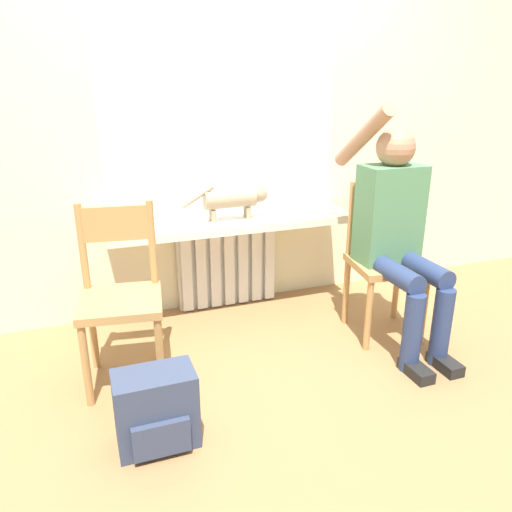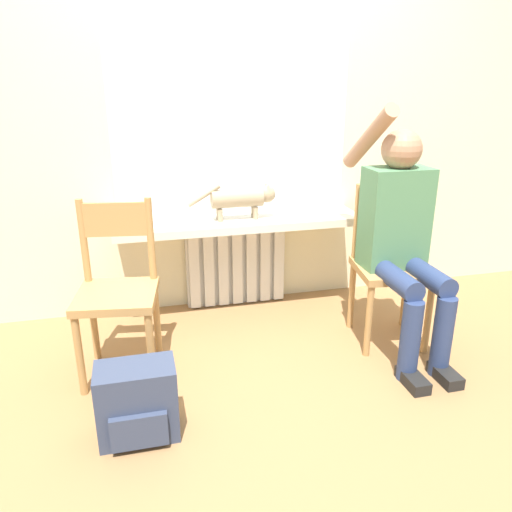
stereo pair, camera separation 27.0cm
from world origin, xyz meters
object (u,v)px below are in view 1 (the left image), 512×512
Objects in this scene: chair_left at (121,294)px; person at (398,227)px; chair_right at (384,258)px; cat at (236,198)px; backpack at (156,410)px.

chair_left is 0.67× the size of person.
chair_right is 0.24m from person.
person is 0.96m from cat.
chair_right is 0.94m from cat.
chair_left and chair_right have the same top height.
chair_right is 1.63× the size of cat.
chair_left is 1.63× the size of cat.
chair_right is 1.54m from backpack.
chair_right reaches higher than cat.
chair_left is 0.97m from cat.
person is at bearing -41.68° from cat.
chair_left reaches higher than cat.
person reaches higher than chair_right.
chair_right is (1.47, -0.00, 0.00)m from chair_left.
person reaches higher than cat.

